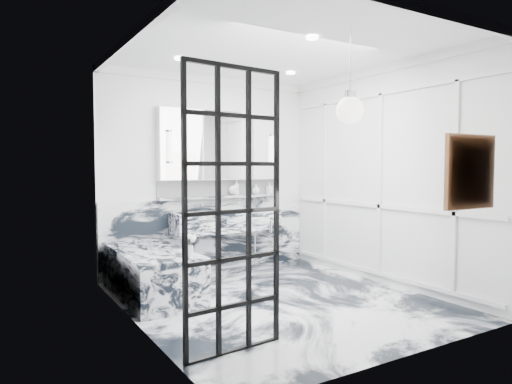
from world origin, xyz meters
TOP-DOWN VIEW (x-y plane):
  - floor at (0.00, 0.00)m, footprint 3.60×3.60m
  - ceiling at (0.00, 0.00)m, footprint 3.60×3.60m
  - wall_back at (0.00, 1.80)m, footprint 3.60×0.00m
  - wall_front at (0.00, -1.80)m, footprint 3.60×0.00m
  - wall_left at (-1.60, 0.00)m, footprint 0.00×3.60m
  - wall_right at (1.60, 0.00)m, footprint 0.00×3.60m
  - marble_clad_back at (0.00, 1.78)m, footprint 3.18×0.05m
  - marble_clad_left at (-1.59, 0.00)m, footprint 0.02×3.56m
  - panel_molding at (1.58, 0.00)m, footprint 0.03×3.40m
  - soap_bottle_a at (0.40, 1.71)m, footprint 0.09×0.09m
  - soap_bottle_b at (0.98, 1.71)m, footprint 0.09×0.09m
  - soap_bottle_c at (0.74, 1.71)m, footprint 0.14×0.14m
  - face_pot at (0.34, 1.71)m, footprint 0.14×0.14m
  - amber_bottle at (0.43, 1.71)m, footprint 0.04×0.04m
  - flower_vase at (-0.95, 0.27)m, footprint 0.08×0.08m
  - crittall_door at (-1.10, -1.01)m, footprint 0.88×0.12m
  - artwork at (0.86, -1.76)m, footprint 0.56×0.05m
  - pendant_light at (-0.07, -1.22)m, footprint 0.24×0.24m
  - trough_sink at (0.15, 1.55)m, footprint 1.60×0.45m
  - ledge at (0.15, 1.72)m, footprint 1.90×0.14m
  - subway_tile at (0.15, 1.78)m, footprint 1.90×0.03m
  - mirror_cabinet at (0.15, 1.73)m, footprint 1.90×0.16m
  - sconce_left at (-0.67, 1.63)m, footprint 0.07×0.07m
  - sconce_right at (0.97, 1.63)m, footprint 0.07×0.07m
  - bathtub at (-1.18, 0.90)m, footprint 0.75×1.65m

SIDE VIEW (x-z plane):
  - floor at x=0.00m, z-range 0.00..0.00m
  - bathtub at x=-1.18m, z-range 0.00..0.55m
  - marble_clad_back at x=0.00m, z-range 0.00..1.05m
  - flower_vase at x=-0.95m, z-range 0.55..0.67m
  - trough_sink at x=0.15m, z-range 0.58..0.88m
  - ledge at x=0.15m, z-range 1.05..1.09m
  - amber_bottle at x=0.43m, z-range 1.09..1.19m
  - crittall_door at x=-1.10m, z-range 0.00..2.30m
  - face_pot at x=0.34m, z-range 1.10..1.23m
  - soap_bottle_c at x=0.74m, z-range 1.09..1.25m
  - soap_bottle_b at x=0.98m, z-range 1.09..1.27m
  - soap_bottle_a at x=0.40m, z-range 1.09..1.31m
  - subway_tile at x=0.15m, z-range 1.09..1.32m
  - panel_molding at x=1.58m, z-range 0.15..2.45m
  - marble_clad_left at x=-1.59m, z-range 0.00..2.68m
  - wall_back at x=0.00m, z-range -0.40..3.20m
  - wall_front at x=0.00m, z-range -0.40..3.20m
  - wall_left at x=-1.60m, z-range -0.40..3.20m
  - wall_right at x=1.60m, z-range -0.40..3.20m
  - artwork at x=0.86m, z-range 1.19..1.75m
  - sconce_left at x=-0.67m, z-range 1.58..1.98m
  - sconce_right at x=0.97m, z-range 1.58..1.98m
  - mirror_cabinet at x=0.15m, z-range 1.32..2.32m
  - pendant_light at x=-0.07m, z-range 1.88..2.12m
  - ceiling at x=0.00m, z-range 2.80..2.80m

